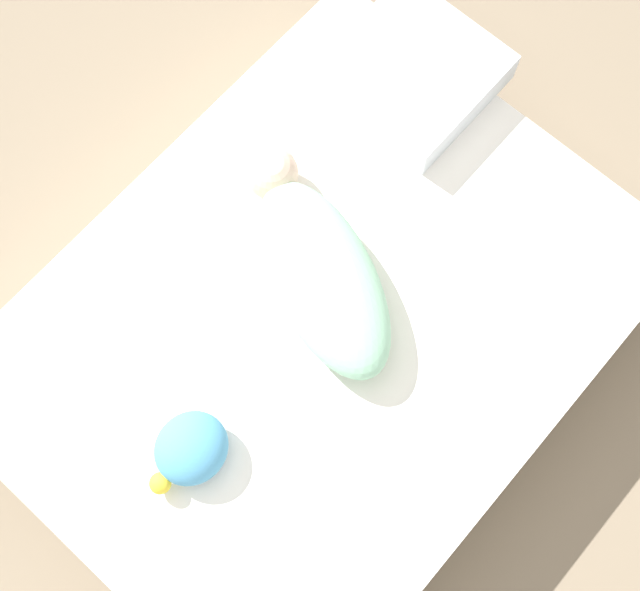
% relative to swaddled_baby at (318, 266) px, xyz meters
% --- Properties ---
extents(ground_plane, '(12.00, 12.00, 0.00)m').
position_rel_swaddled_baby_xyz_m(ground_plane, '(0.07, 0.06, -0.29)').
color(ground_plane, '#7A6B56').
extents(bed_mattress, '(1.24, 0.95, 0.23)m').
position_rel_swaddled_baby_xyz_m(bed_mattress, '(0.07, 0.06, -0.18)').
color(bed_mattress, white).
rests_on(bed_mattress, ground_plane).
extents(swaddled_baby, '(0.35, 0.51, 0.12)m').
position_rel_swaddled_baby_xyz_m(swaddled_baby, '(0.00, 0.00, 0.00)').
color(swaddled_baby, '#99D6B2').
rests_on(swaddled_baby, bed_mattress).
extents(pillow, '(0.30, 0.31, 0.08)m').
position_rel_swaddled_baby_xyz_m(pillow, '(-0.46, -0.14, -0.02)').
color(pillow, white).
rests_on(pillow, bed_mattress).
extents(turtle_plush, '(0.17, 0.13, 0.09)m').
position_rel_swaddled_baby_xyz_m(turtle_plush, '(0.41, 0.05, -0.02)').
color(turtle_plush, '#4C99C6').
rests_on(turtle_plush, bed_mattress).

